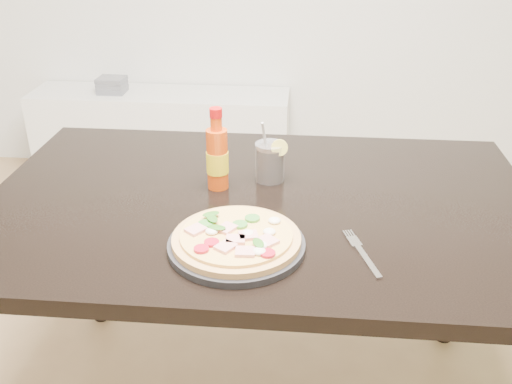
# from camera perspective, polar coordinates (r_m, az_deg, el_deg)

# --- Properties ---
(dining_table) EXTENTS (1.40, 0.90, 0.75)m
(dining_table) POSITION_cam_1_polar(r_m,az_deg,el_deg) (1.49, 0.42, -3.50)
(dining_table) COLOR black
(dining_table) RESTS_ON ground
(plate) EXTENTS (0.30, 0.30, 0.02)m
(plate) POSITION_cam_1_polar(r_m,az_deg,el_deg) (1.24, -1.96, -5.32)
(plate) COLOR black
(plate) RESTS_ON dining_table
(pizza) EXTENTS (0.28, 0.28, 0.03)m
(pizza) POSITION_cam_1_polar(r_m,az_deg,el_deg) (1.23, -1.94, -4.59)
(pizza) COLOR tan
(pizza) RESTS_ON plate
(hot_sauce_bottle) EXTENTS (0.06, 0.06, 0.22)m
(hot_sauce_bottle) POSITION_cam_1_polar(r_m,az_deg,el_deg) (1.47, -3.89, 3.51)
(hot_sauce_bottle) COLOR #D2440C
(hot_sauce_bottle) RESTS_ON dining_table
(cola_cup) EXTENTS (0.09, 0.08, 0.17)m
(cola_cup) POSITION_cam_1_polar(r_m,az_deg,el_deg) (1.53, 1.40, 2.96)
(cola_cup) COLOR black
(cola_cup) RESTS_ON dining_table
(fork) EXTENTS (0.07, 0.18, 0.00)m
(fork) POSITION_cam_1_polar(r_m,az_deg,el_deg) (1.25, 10.45, -5.86)
(fork) COLOR silver
(fork) RESTS_ON dining_table
(media_console) EXTENTS (1.40, 0.34, 0.50)m
(media_console) POSITION_cam_1_polar(r_m,az_deg,el_deg) (3.25, -9.33, 5.55)
(media_console) COLOR white
(media_console) RESTS_ON ground
(cd_stack) EXTENTS (0.14, 0.12, 0.08)m
(cd_stack) POSITION_cam_1_polar(r_m,az_deg,el_deg) (3.21, -14.21, 10.33)
(cd_stack) COLOR slate
(cd_stack) RESTS_ON media_console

